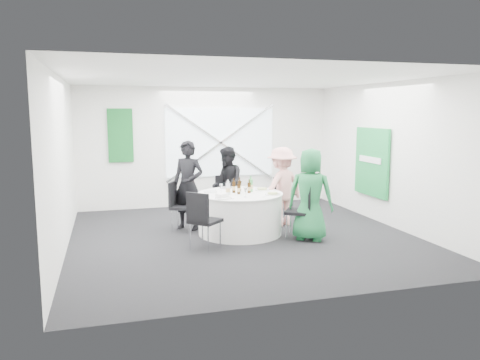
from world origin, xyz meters
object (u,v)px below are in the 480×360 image
object	(u,v)px
clear_water_bottle	(228,189)
person_man_back	(227,184)
chair_back	(226,194)
chair_back_right	(278,197)
person_man_back_left	(188,185)
person_woman_green	(310,195)
person_woman_pink	(282,187)
green_water_bottle	(251,186)
banquet_table	(240,213)
chair_front_right	(304,207)
chair_front_left	(202,216)
chair_back_left	(179,202)

from	to	relation	value
clear_water_bottle	person_man_back	bearing A→B (deg)	76.35
chair_back	chair_back_right	bearing A→B (deg)	-24.50
person_man_back_left	person_woman_green	bearing A→B (deg)	0.34
person_man_back	person_woman_green	size ratio (longest dim) A/B	0.95
chair_back_right	person_woman_pink	xyz separation A→B (m)	(-0.02, -0.25, 0.25)
chair_back_right	green_water_bottle	xyz separation A→B (m)	(-0.75, -0.56, 0.35)
banquet_table	person_woman_green	distance (m)	1.36
chair_back	person_man_back	bearing A→B (deg)	-71.92
chair_back_right	clear_water_bottle	distance (m)	1.48
person_man_back_left	green_water_bottle	xyz separation A→B (m)	(1.08, -0.52, 0.03)
chair_back_right	person_woman_green	world-z (taller)	person_woman_green
person_woman_green	clear_water_bottle	world-z (taller)	person_woman_green
person_man_back_left	clear_water_bottle	size ratio (longest dim) A/B	6.32
chair_front_right	chair_front_left	size ratio (longest dim) A/B	1.02
chair_back_right	chair_front_right	size ratio (longest dim) A/B	0.91
chair_back_left	chair_front_left	size ratio (longest dim) A/B	0.97
chair_back_right	chair_front_right	xyz separation A→B (m)	(0.01, -1.29, 0.06)
green_water_bottle	person_woman_pink	bearing A→B (deg)	22.94
person_man_back_left	clear_water_bottle	world-z (taller)	person_man_back_left
chair_front_right	chair_front_left	distance (m)	1.87
chair_front_left	clear_water_bottle	world-z (taller)	clear_water_bottle
green_water_bottle	person_man_back_left	bearing A→B (deg)	154.45
chair_front_right	person_woman_green	size ratio (longest dim) A/B	0.61
chair_back_left	chair_front_right	size ratio (longest dim) A/B	0.95
chair_back_left	person_man_back_left	distance (m)	0.36
person_woman_green	green_water_bottle	xyz separation A→B (m)	(-0.83, 0.82, 0.07)
person_man_back	chair_back_left	bearing A→B (deg)	-62.15
chair_back_right	person_man_back	xyz separation A→B (m)	(-0.95, 0.42, 0.24)
clear_water_bottle	chair_back_left	bearing A→B (deg)	141.14
chair_back	green_water_bottle	world-z (taller)	green_water_bottle
green_water_bottle	chair_front_right	bearing A→B (deg)	-43.92
banquet_table	green_water_bottle	xyz separation A→B (m)	(0.23, 0.08, 0.49)
person_man_back_left	banquet_table	bearing A→B (deg)	-0.00
chair_back_left	chair_back_right	distance (m)	2.03
chair_back_right	clear_water_bottle	size ratio (longest dim) A/B	3.34
person_woman_green	person_man_back_left	bearing A→B (deg)	-0.28
chair_front_left	person_woman_green	size ratio (longest dim) A/B	0.60
chair_front_left	person_woman_pink	world-z (taller)	person_woman_pink
clear_water_bottle	chair_back	bearing A→B (deg)	77.35
chair_back_right	person_man_back_left	size ratio (longest dim) A/B	0.53
person_woman_pink	chair_back	bearing A→B (deg)	-59.20
person_woman_pink	chair_back_right	bearing A→B (deg)	-116.30
chair_front_left	person_man_back	xyz separation A→B (m)	(0.91, 1.90, 0.20)
chair_front_left	person_man_back	size ratio (longest dim) A/B	0.63
person_man_back	green_water_bottle	xyz separation A→B (m)	(0.20, -0.98, 0.11)
chair_back_left	clear_water_bottle	world-z (taller)	clear_water_bottle
chair_back_left	chair_front_right	xyz separation A→B (m)	(2.03, -1.18, 0.03)
clear_water_bottle	green_water_bottle	bearing A→B (deg)	21.15
chair_back_right	green_water_bottle	size ratio (longest dim) A/B	3.05
person_man_back	person_man_back_left	bearing A→B (deg)	-60.77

